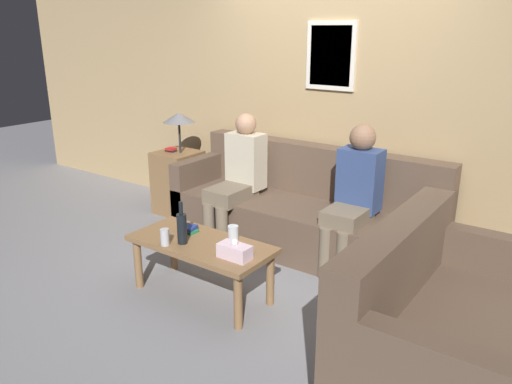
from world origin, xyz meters
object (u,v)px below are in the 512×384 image
object	(u,v)px
couch_side	(436,329)
coffee_table	(201,250)
person_left	(238,174)
wine_bottle	(182,228)
person_right	(354,193)
teddy_bear	(350,329)
couch_main	(304,214)
drinking_glass	(233,233)

from	to	relation	value
couch_side	coffee_table	xyz separation A→B (m)	(-1.70, -0.06, 0.06)
coffee_table	person_left	size ratio (longest dim) A/B	0.92
coffee_table	person_left	xyz separation A→B (m)	(-0.44, 1.03, 0.26)
couch_side	coffee_table	distance (m)	1.70
wine_bottle	person_left	world-z (taller)	person_left
wine_bottle	person_right	xyz separation A→B (m)	(0.78, 1.20, 0.09)
teddy_bear	couch_main	bearing A→B (deg)	131.18
couch_side	couch_main	bearing A→B (deg)	52.85
drinking_glass	couch_side	bearing A→B (deg)	-4.07
wine_bottle	person_right	bearing A→B (deg)	56.87
person_right	teddy_bear	distance (m)	1.27
drinking_glass	teddy_bear	world-z (taller)	drinking_glass
drinking_glass	person_left	world-z (taller)	person_left
person_left	couch_main	bearing A→B (deg)	19.41
couch_main	person_left	world-z (taller)	person_left
person_right	teddy_bear	xyz separation A→B (m)	(0.49, -1.05, -0.53)
wine_bottle	drinking_glass	size ratio (longest dim) A/B	3.03
couch_side	wine_bottle	world-z (taller)	couch_side
wine_bottle	couch_main	bearing A→B (deg)	79.63
coffee_table	teddy_bear	distance (m)	1.21
wine_bottle	person_left	size ratio (longest dim) A/B	0.27
couch_main	teddy_bear	bearing A→B (deg)	-48.82
wine_bottle	teddy_bear	bearing A→B (deg)	6.86
wine_bottle	person_right	size ratio (longest dim) A/B	0.27
coffee_table	person_right	size ratio (longest dim) A/B	0.91
drinking_glass	person_right	distance (m)	1.08
couch_side	person_right	distance (m)	1.49
coffee_table	wine_bottle	distance (m)	0.23
coffee_table	person_left	bearing A→B (deg)	113.24
drinking_glass	teddy_bear	bearing A→B (deg)	-6.55
couch_side	person_left	xyz separation A→B (m)	(-2.14, 0.96, 0.32)
couch_main	drinking_glass	size ratio (longest dim) A/B	23.42
person_right	coffee_table	bearing A→B (deg)	-122.14
couch_side	person_right	bearing A→B (deg)	44.16
drinking_glass	teddy_bear	size ratio (longest dim) A/B	0.36
coffee_table	wine_bottle	xyz separation A→B (m)	(-0.09, -0.10, 0.19)
person_right	couch_main	bearing A→B (deg)	166.04
coffee_table	drinking_glass	size ratio (longest dim) A/B	10.38
couch_side	teddy_bear	distance (m)	0.55
couch_side	teddy_bear	world-z (taller)	couch_side
person_left	teddy_bear	distance (m)	1.96
person_left	teddy_bear	size ratio (longest dim) A/B	4.12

